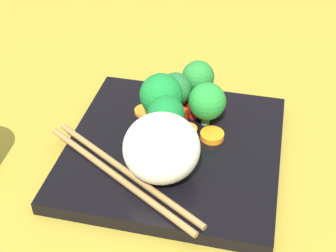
{
  "coord_description": "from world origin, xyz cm",
  "views": [
    {
      "loc": [
        44.5,
        11.54,
        41.41
      ],
      "look_at": [
        -1.01,
        -1.01,
        3.71
      ],
      "focal_mm": 52.52,
      "sensor_mm": 36.0,
      "label": 1
    }
  ],
  "objects_px": {
    "rice_mound": "(160,148)",
    "chopstick_pair": "(122,174)",
    "square_plate": "(174,150)",
    "carrot_slice_2": "(212,135)",
    "broccoli_floret_1": "(161,96)"
  },
  "relations": [
    {
      "from": "broccoli_floret_1",
      "to": "square_plate",
      "type": "bearing_deg",
      "value": 33.69
    },
    {
      "from": "carrot_slice_2",
      "to": "chopstick_pair",
      "type": "xyz_separation_m",
      "value": [
        0.1,
        -0.09,
        -0.0
      ]
    },
    {
      "from": "broccoli_floret_1",
      "to": "carrot_slice_2",
      "type": "bearing_deg",
      "value": 77.72
    },
    {
      "from": "square_plate",
      "to": "carrot_slice_2",
      "type": "relative_size",
      "value": 8.64
    },
    {
      "from": "rice_mound",
      "to": "chopstick_pair",
      "type": "distance_m",
      "value": 0.06
    },
    {
      "from": "carrot_slice_2",
      "to": "square_plate",
      "type": "bearing_deg",
      "value": -58.82
    },
    {
      "from": "rice_mound",
      "to": "chopstick_pair",
      "type": "relative_size",
      "value": 0.39
    },
    {
      "from": "rice_mound",
      "to": "broccoli_floret_1",
      "type": "bearing_deg",
      "value": -164.61
    },
    {
      "from": "rice_mound",
      "to": "chopstick_pair",
      "type": "xyz_separation_m",
      "value": [
        0.02,
        -0.04,
        -0.04
      ]
    },
    {
      "from": "square_plate",
      "to": "rice_mound",
      "type": "height_order",
      "value": "rice_mound"
    },
    {
      "from": "rice_mound",
      "to": "chopstick_pair",
      "type": "bearing_deg",
      "value": -69.27
    },
    {
      "from": "carrot_slice_2",
      "to": "broccoli_floret_1",
      "type": "bearing_deg",
      "value": -102.28
    },
    {
      "from": "broccoli_floret_1",
      "to": "chopstick_pair",
      "type": "distance_m",
      "value": 0.12
    },
    {
      "from": "chopstick_pair",
      "to": "rice_mound",
      "type": "bearing_deg",
      "value": 49.27
    },
    {
      "from": "broccoli_floret_1",
      "to": "carrot_slice_2",
      "type": "distance_m",
      "value": 0.08
    }
  ]
}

